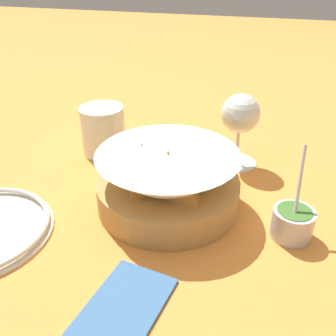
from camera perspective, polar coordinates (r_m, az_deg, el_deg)
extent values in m
plane|color=orange|center=(0.62, 1.21, -4.78)|extent=(4.00, 4.00, 0.00)
cylinder|color=#B2894C|center=(0.59, 0.00, -3.68)|extent=(0.22, 0.22, 0.05)
cone|color=white|center=(0.58, 0.00, -1.73)|extent=(0.22, 0.22, 0.09)
cylinder|color=#3D842D|center=(0.59, 0.00, -3.49)|extent=(0.17, 0.17, 0.01)
pyramid|color=#CC8E42|center=(0.61, 1.88, 1.48)|extent=(0.09, 0.09, 0.06)
pyramid|color=#CC8E42|center=(0.59, -3.92, 0.96)|extent=(0.05, 0.06, 0.06)
pyramid|color=#CC8E42|center=(0.55, -4.00, -2.40)|extent=(0.07, 0.06, 0.06)
pyramid|color=#CC8E42|center=(0.54, 2.41, -3.34)|extent=(0.10, 0.10, 0.05)
pyramid|color=#CC8E42|center=(0.57, 0.00, -0.24)|extent=(0.07, 0.06, 0.07)
cylinder|color=#B7B7BC|center=(0.56, 18.41, -8.03)|extent=(0.06, 0.06, 0.04)
cylinder|color=#42702D|center=(0.56, 18.53, -7.42)|extent=(0.05, 0.05, 0.03)
cylinder|color=#B7B7BC|center=(0.54, 19.24, -3.27)|extent=(0.06, 0.01, 0.11)
cylinder|color=silver|center=(0.73, 10.25, 0.92)|extent=(0.08, 0.08, 0.00)
cylinder|color=silver|center=(0.72, 10.51, 3.39)|extent=(0.01, 0.01, 0.07)
sphere|color=silver|center=(0.69, 11.00, 8.15)|extent=(0.07, 0.07, 0.07)
sphere|color=#E5B77F|center=(0.69, 10.93, 7.47)|extent=(0.05, 0.05, 0.05)
cylinder|color=silver|center=(0.75, -9.85, 5.67)|extent=(0.09, 0.09, 0.10)
cylinder|color=orange|center=(0.75, -9.78, 4.88)|extent=(0.07, 0.07, 0.07)
torus|color=silver|center=(0.79, -8.41, 7.18)|extent=(0.07, 0.01, 0.07)
cube|color=#38608E|center=(0.45, -6.69, -20.68)|extent=(0.15, 0.10, 0.01)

